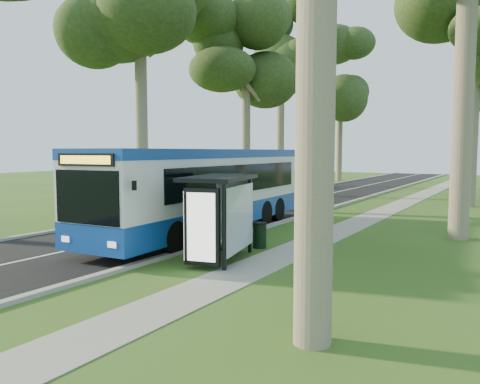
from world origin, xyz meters
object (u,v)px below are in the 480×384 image
(car_white, at_px, (263,184))
(bus_stop_sign, at_px, (234,208))
(bus, at_px, (206,190))
(bus_shelter, at_px, (215,202))
(car_silver, at_px, (284,179))
(litter_bin, at_px, (260,235))

(car_white, bearing_deg, bus_stop_sign, -74.14)
(bus, bearing_deg, bus_shelter, -55.12)
(bus, height_order, car_silver, bus)
(bus_stop_sign, height_order, litter_bin, bus_stop_sign)
(bus_shelter, distance_m, car_silver, 29.16)
(bus_stop_sign, bearing_deg, litter_bin, 38.61)
(bus, bearing_deg, litter_bin, -27.04)
(bus, relative_size, bus_shelter, 3.93)
(bus, distance_m, bus_shelter, 5.18)
(bus, height_order, litter_bin, bus)
(bus, height_order, bus_shelter, bus)
(bus_shelter, height_order, litter_bin, bus_shelter)
(car_white, relative_size, car_silver, 0.77)
(bus_stop_sign, bearing_deg, bus, 148.53)
(bus, distance_m, litter_bin, 3.83)
(bus, relative_size, litter_bin, 14.71)
(bus_shelter, xyz_separation_m, litter_bin, (0.08, 2.63, -1.38))
(litter_bin, bearing_deg, car_white, 118.14)
(car_silver, bearing_deg, bus, -65.85)
(litter_bin, xyz_separation_m, car_silver, (-10.92, 24.42, 0.38))
(bus_stop_sign, distance_m, car_silver, 26.91)
(car_silver, bearing_deg, bus_shelter, -62.36)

